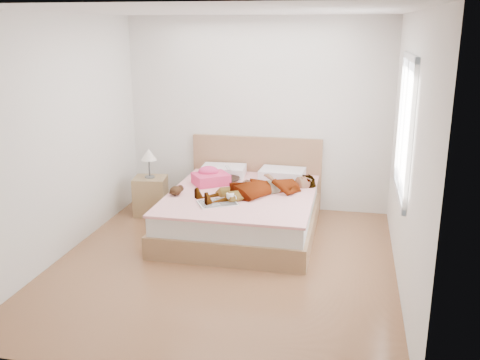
{
  "coord_description": "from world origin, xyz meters",
  "views": [
    {
      "loc": [
        1.26,
        -5.11,
        2.47
      ],
      "look_at": [
        0.0,
        0.85,
        0.7
      ],
      "focal_mm": 40.0,
      "sensor_mm": 36.0,
      "label": 1
    }
  ],
  "objects_px": {
    "woman": "(261,184)",
    "towel": "(210,177)",
    "plush_toy": "(176,190)",
    "coffee_mug": "(231,197)",
    "bed": "(243,209)",
    "phone": "(228,168)",
    "magazine": "(218,203)",
    "nightstand": "(151,193)"
  },
  "relations": [
    {
      "from": "plush_toy",
      "to": "coffee_mug",
      "type": "bearing_deg",
      "value": -8.99
    },
    {
      "from": "phone",
      "to": "plush_toy",
      "type": "xyz_separation_m",
      "value": [
        -0.48,
        -0.69,
        -0.13
      ]
    },
    {
      "from": "plush_toy",
      "to": "nightstand",
      "type": "xyz_separation_m",
      "value": [
        -0.59,
        0.65,
        -0.27
      ]
    },
    {
      "from": "woman",
      "to": "phone",
      "type": "bearing_deg",
      "value": -167.53
    },
    {
      "from": "towel",
      "to": "plush_toy",
      "type": "height_order",
      "value": "towel"
    },
    {
      "from": "nightstand",
      "to": "magazine",
      "type": "bearing_deg",
      "value": -36.69
    },
    {
      "from": "woman",
      "to": "bed",
      "type": "height_order",
      "value": "bed"
    },
    {
      "from": "bed",
      "to": "coffee_mug",
      "type": "relative_size",
      "value": 15.25
    },
    {
      "from": "plush_toy",
      "to": "phone",
      "type": "bearing_deg",
      "value": 55.27
    },
    {
      "from": "towel",
      "to": "coffee_mug",
      "type": "height_order",
      "value": "towel"
    },
    {
      "from": "woman",
      "to": "coffee_mug",
      "type": "bearing_deg",
      "value": -74.74
    },
    {
      "from": "coffee_mug",
      "to": "bed",
      "type": "bearing_deg",
      "value": 82.75
    },
    {
      "from": "towel",
      "to": "plush_toy",
      "type": "xyz_separation_m",
      "value": [
        -0.28,
        -0.54,
        -0.03
      ]
    },
    {
      "from": "towel",
      "to": "nightstand",
      "type": "distance_m",
      "value": 0.92
    },
    {
      "from": "bed",
      "to": "plush_toy",
      "type": "bearing_deg",
      "value": -155.75
    },
    {
      "from": "coffee_mug",
      "to": "magazine",
      "type": "bearing_deg",
      "value": -141.95
    },
    {
      "from": "woman",
      "to": "magazine",
      "type": "relative_size",
      "value": 3.06
    },
    {
      "from": "phone",
      "to": "nightstand",
      "type": "relative_size",
      "value": 0.11
    },
    {
      "from": "phone",
      "to": "magazine",
      "type": "bearing_deg",
      "value": -123.41
    },
    {
      "from": "woman",
      "to": "nightstand",
      "type": "distance_m",
      "value": 1.64
    },
    {
      "from": "magazine",
      "to": "nightstand",
      "type": "distance_m",
      "value": 1.45
    },
    {
      "from": "phone",
      "to": "bed",
      "type": "bearing_deg",
      "value": -91.23
    },
    {
      "from": "coffee_mug",
      "to": "plush_toy",
      "type": "distance_m",
      "value": 0.7
    },
    {
      "from": "magazine",
      "to": "nightstand",
      "type": "bearing_deg",
      "value": 143.31
    },
    {
      "from": "coffee_mug",
      "to": "nightstand",
      "type": "height_order",
      "value": "nightstand"
    },
    {
      "from": "woman",
      "to": "towel",
      "type": "relative_size",
      "value": 2.93
    },
    {
      "from": "magazine",
      "to": "nightstand",
      "type": "xyz_separation_m",
      "value": [
        -1.15,
        0.86,
        -0.22
      ]
    },
    {
      "from": "woman",
      "to": "towel",
      "type": "bearing_deg",
      "value": -148.62
    },
    {
      "from": "woman",
      "to": "nightstand",
      "type": "height_order",
      "value": "nightstand"
    },
    {
      "from": "towel",
      "to": "magazine",
      "type": "distance_m",
      "value": 0.8
    },
    {
      "from": "woman",
      "to": "towel",
      "type": "xyz_separation_m",
      "value": [
        -0.7,
        0.25,
        -0.02
      ]
    },
    {
      "from": "woman",
      "to": "magazine",
      "type": "bearing_deg",
      "value": -78.74
    },
    {
      "from": "bed",
      "to": "plush_toy",
      "type": "relative_size",
      "value": 9.16
    },
    {
      "from": "bed",
      "to": "magazine",
      "type": "height_order",
      "value": "bed"
    },
    {
      "from": "nightstand",
      "to": "plush_toy",
      "type": "bearing_deg",
      "value": -47.71
    },
    {
      "from": "coffee_mug",
      "to": "plush_toy",
      "type": "xyz_separation_m",
      "value": [
        -0.69,
        0.11,
        0.01
      ]
    },
    {
      "from": "woman",
      "to": "towel",
      "type": "height_order",
      "value": "towel"
    },
    {
      "from": "coffee_mug",
      "to": "nightstand",
      "type": "distance_m",
      "value": 1.51
    },
    {
      "from": "phone",
      "to": "towel",
      "type": "bearing_deg",
      "value": 177.68
    },
    {
      "from": "magazine",
      "to": "plush_toy",
      "type": "relative_size",
      "value": 2.3
    },
    {
      "from": "bed",
      "to": "coffee_mug",
      "type": "bearing_deg",
      "value": -97.25
    },
    {
      "from": "towel",
      "to": "nightstand",
      "type": "height_order",
      "value": "nightstand"
    }
  ]
}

